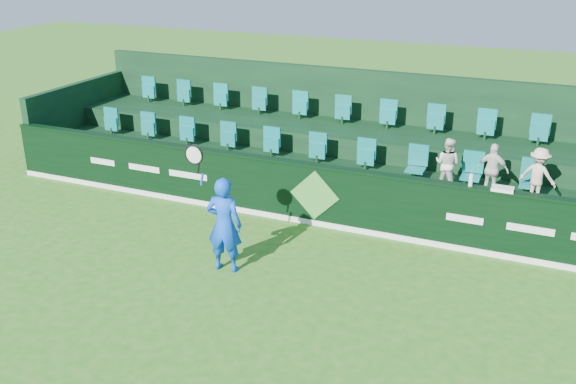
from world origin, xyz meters
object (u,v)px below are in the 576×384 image
at_px(spectator_right, 538,175).
at_px(towel, 503,189).
at_px(tennis_player, 224,224).
at_px(spectator_left, 447,164).
at_px(spectator_middle, 493,170).
at_px(drinks_bottle, 471,180).

height_order(spectator_right, towel, spectator_right).
relative_size(tennis_player, spectator_left, 2.19).
distance_m(tennis_player, spectator_right, 6.30).
bearing_deg(towel, spectator_middle, 105.49).
height_order(spectator_left, towel, spectator_left).
xyz_separation_m(spectator_left, towel, (1.22, -1.12, 0.03)).
xyz_separation_m(spectator_left, spectator_middle, (0.91, 0.00, -0.01)).
bearing_deg(towel, spectator_right, 63.34).
xyz_separation_m(tennis_player, spectator_middle, (4.22, 3.69, 0.43)).
relative_size(tennis_player, spectator_middle, 2.21).
bearing_deg(towel, drinks_bottle, 180.00).
distance_m(tennis_player, drinks_bottle, 4.74).
xyz_separation_m(tennis_player, spectator_left, (3.30, 3.69, 0.43)).
relative_size(tennis_player, spectator_right, 2.17).
relative_size(spectator_right, towel, 2.79).
bearing_deg(tennis_player, spectator_left, 48.17).
bearing_deg(spectator_left, drinks_bottle, 133.91).
relative_size(tennis_player, drinks_bottle, 10.05).
bearing_deg(spectator_right, tennis_player, 52.55).
bearing_deg(drinks_bottle, spectator_middle, 75.99).
relative_size(spectator_right, drinks_bottle, 4.63).
bearing_deg(spectator_left, spectator_middle, -165.63).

